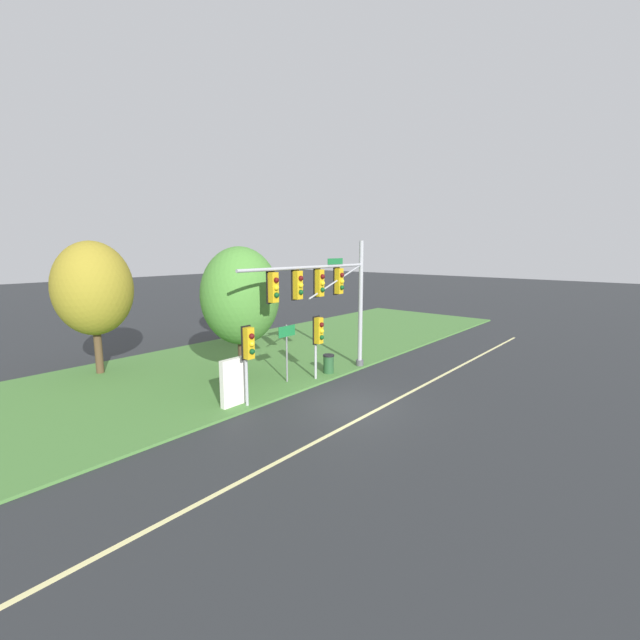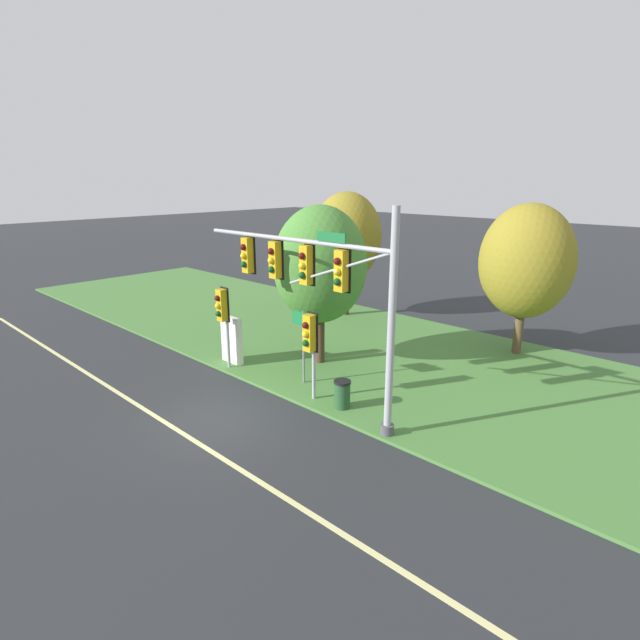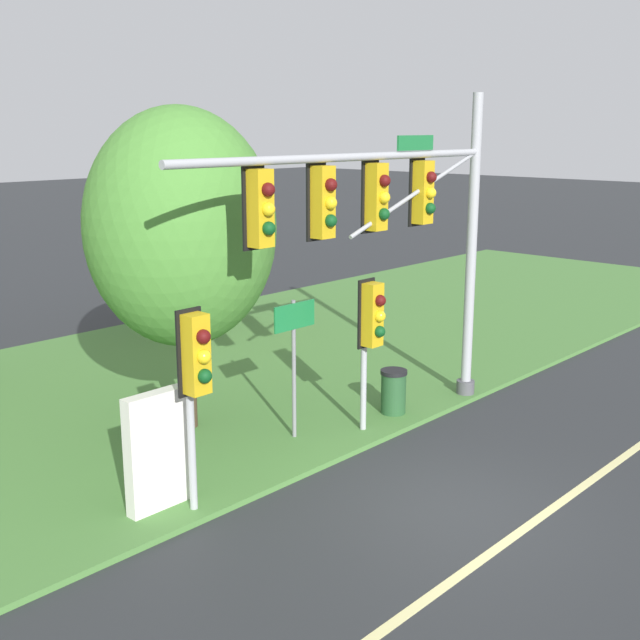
{
  "view_description": "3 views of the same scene",
  "coord_description": "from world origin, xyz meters",
  "px_view_note": "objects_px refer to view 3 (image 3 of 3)",
  "views": [
    {
      "loc": [
        -13.46,
        -9.76,
        6.27
      ],
      "look_at": [
        2.41,
        3.64,
        2.75
      ],
      "focal_mm": 24.0,
      "sensor_mm": 36.0,
      "label": 1
    },
    {
      "loc": [
        12.25,
        -8.02,
        7.33
      ],
      "look_at": [
        1.32,
        3.5,
        2.75
      ],
      "focal_mm": 28.0,
      "sensor_mm": 36.0,
      "label": 2
    },
    {
      "loc": [
        -10.12,
        -6.43,
        5.92
      ],
      "look_at": [
        0.63,
        3.51,
        2.39
      ],
      "focal_mm": 45.0,
      "sensor_mm": 36.0,
      "label": 3
    }
  ],
  "objects_px": {
    "tree_behind_signpost": "(189,195)",
    "tree_left_of_mast": "(181,229)",
    "route_sign_post": "(294,345)",
    "traffic_signal_mast": "(393,217)",
    "pedestrian_signal_further_along": "(195,367)",
    "trash_bin": "(393,391)",
    "pedestrian_signal_near_kerb": "(371,323)",
    "info_kiosk": "(158,451)"
  },
  "relations": [
    {
      "from": "pedestrian_signal_near_kerb",
      "to": "info_kiosk",
      "type": "distance_m",
      "value": 4.93
    },
    {
      "from": "traffic_signal_mast",
      "to": "tree_left_of_mast",
      "type": "height_order",
      "value": "traffic_signal_mast"
    },
    {
      "from": "tree_behind_signpost",
      "to": "route_sign_post",
      "type": "bearing_deg",
      "value": -116.77
    },
    {
      "from": "traffic_signal_mast",
      "to": "tree_left_of_mast",
      "type": "xyz_separation_m",
      "value": [
        -2.71,
        2.96,
        -0.23
      ]
    },
    {
      "from": "pedestrian_signal_further_along",
      "to": "info_kiosk",
      "type": "relative_size",
      "value": 1.7
    },
    {
      "from": "tree_behind_signpost",
      "to": "trash_bin",
      "type": "distance_m",
      "value": 9.9
    },
    {
      "from": "pedestrian_signal_further_along",
      "to": "tree_behind_signpost",
      "type": "relative_size",
      "value": 0.52
    },
    {
      "from": "traffic_signal_mast",
      "to": "route_sign_post",
      "type": "height_order",
      "value": "traffic_signal_mast"
    },
    {
      "from": "pedestrian_signal_further_along",
      "to": "info_kiosk",
      "type": "bearing_deg",
      "value": 119.37
    },
    {
      "from": "pedestrian_signal_further_along",
      "to": "pedestrian_signal_near_kerb",
      "type": "bearing_deg",
      "value": 3.02
    },
    {
      "from": "pedestrian_signal_further_along",
      "to": "trash_bin",
      "type": "relative_size",
      "value": 3.47
    },
    {
      "from": "tree_behind_signpost",
      "to": "trash_bin",
      "type": "xyz_separation_m",
      "value": [
        -1.94,
        -9.08,
        -3.44
      ]
    },
    {
      "from": "traffic_signal_mast",
      "to": "tree_behind_signpost",
      "type": "xyz_separation_m",
      "value": [
        2.62,
        9.5,
        -0.28
      ]
    },
    {
      "from": "route_sign_post",
      "to": "trash_bin",
      "type": "relative_size",
      "value": 2.9
    },
    {
      "from": "trash_bin",
      "to": "route_sign_post",
      "type": "bearing_deg",
      "value": 166.44
    },
    {
      "from": "tree_behind_signpost",
      "to": "tree_left_of_mast",
      "type": "bearing_deg",
      "value": -129.16
    },
    {
      "from": "traffic_signal_mast",
      "to": "trash_bin",
      "type": "distance_m",
      "value": 3.8
    },
    {
      "from": "pedestrian_signal_near_kerb",
      "to": "tree_behind_signpost",
      "type": "bearing_deg",
      "value": 71.8
    },
    {
      "from": "pedestrian_signal_near_kerb",
      "to": "info_kiosk",
      "type": "bearing_deg",
      "value": 175.7
    },
    {
      "from": "pedestrian_signal_near_kerb",
      "to": "route_sign_post",
      "type": "height_order",
      "value": "pedestrian_signal_near_kerb"
    },
    {
      "from": "route_sign_post",
      "to": "tree_behind_signpost",
      "type": "bearing_deg",
      "value": 63.23
    },
    {
      "from": "info_kiosk",
      "to": "trash_bin",
      "type": "xyz_separation_m",
      "value": [
        5.9,
        -0.05,
        -0.47
      ]
    },
    {
      "from": "pedestrian_signal_further_along",
      "to": "route_sign_post",
      "type": "distance_m",
      "value": 3.44
    },
    {
      "from": "pedestrian_signal_further_along",
      "to": "route_sign_post",
      "type": "bearing_deg",
      "value": 18.99
    },
    {
      "from": "pedestrian_signal_further_along",
      "to": "traffic_signal_mast",
      "type": "bearing_deg",
      "value": 1.33
    },
    {
      "from": "route_sign_post",
      "to": "trash_bin",
      "type": "height_order",
      "value": "route_sign_post"
    },
    {
      "from": "pedestrian_signal_further_along",
      "to": "info_kiosk",
      "type": "distance_m",
      "value": 1.56
    },
    {
      "from": "pedestrian_signal_further_along",
      "to": "info_kiosk",
      "type": "height_order",
      "value": "pedestrian_signal_further_along"
    },
    {
      "from": "pedestrian_signal_near_kerb",
      "to": "tree_left_of_mast",
      "type": "height_order",
      "value": "tree_left_of_mast"
    },
    {
      "from": "pedestrian_signal_near_kerb",
      "to": "trash_bin",
      "type": "distance_m",
      "value": 2.09
    },
    {
      "from": "pedestrian_signal_further_along",
      "to": "route_sign_post",
      "type": "height_order",
      "value": "pedestrian_signal_further_along"
    },
    {
      "from": "pedestrian_signal_further_along",
      "to": "trash_bin",
      "type": "height_order",
      "value": "pedestrian_signal_further_along"
    },
    {
      "from": "traffic_signal_mast",
      "to": "route_sign_post",
      "type": "relative_size",
      "value": 3.05
    },
    {
      "from": "traffic_signal_mast",
      "to": "info_kiosk",
      "type": "xyz_separation_m",
      "value": [
        -5.22,
        0.48,
        -3.24
      ]
    },
    {
      "from": "pedestrian_signal_near_kerb",
      "to": "pedestrian_signal_further_along",
      "type": "height_order",
      "value": "pedestrian_signal_further_along"
    },
    {
      "from": "traffic_signal_mast",
      "to": "tree_behind_signpost",
      "type": "height_order",
      "value": "traffic_signal_mast"
    },
    {
      "from": "route_sign_post",
      "to": "tree_behind_signpost",
      "type": "xyz_separation_m",
      "value": [
        4.29,
        8.51,
        2.06
      ]
    },
    {
      "from": "info_kiosk",
      "to": "pedestrian_signal_further_along",
      "type": "bearing_deg",
      "value": -60.63
    },
    {
      "from": "traffic_signal_mast",
      "to": "route_sign_post",
      "type": "distance_m",
      "value": 3.04
    },
    {
      "from": "pedestrian_signal_further_along",
      "to": "tree_behind_signpost",
      "type": "height_order",
      "value": "tree_behind_signpost"
    },
    {
      "from": "traffic_signal_mast",
      "to": "pedestrian_signal_further_along",
      "type": "bearing_deg",
      "value": -178.67
    },
    {
      "from": "route_sign_post",
      "to": "tree_left_of_mast",
      "type": "height_order",
      "value": "tree_left_of_mast"
    }
  ]
}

